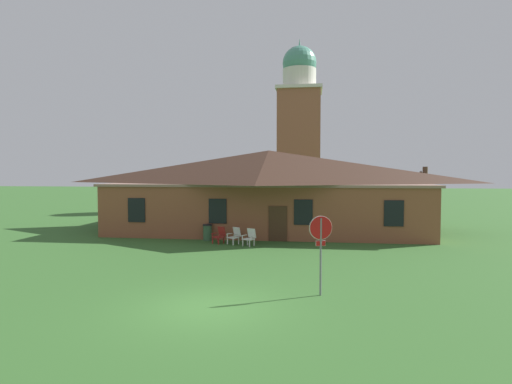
# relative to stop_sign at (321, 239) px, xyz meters

# --- Properties ---
(ground_plane) EXTENTS (200.00, 200.00, 0.00)m
(ground_plane) POSITION_rel_stop_sign_xyz_m (-3.41, -1.80, -1.89)
(ground_plane) COLOR #336028
(brick_building) EXTENTS (21.42, 10.40, 5.65)m
(brick_building) POSITION_rel_stop_sign_xyz_m (-3.41, 15.83, 0.98)
(brick_building) COLOR brown
(brick_building) RESTS_ON ground
(dome_tower) EXTENTS (5.18, 5.18, 19.44)m
(dome_tower) POSITION_rel_stop_sign_xyz_m (-1.93, 35.23, 7.00)
(dome_tower) COLOR #93563D
(dome_tower) RESTS_ON ground
(stop_sign) EXTENTS (0.76, 0.30, 2.67)m
(stop_sign) POSITION_rel_stop_sign_xyz_m (0.00, 0.00, 0.00)
(stop_sign) COLOR slate
(stop_sign) RESTS_ON ground
(lawn_chair_by_porch) EXTENTS (0.83, 0.86, 0.96)m
(lawn_chair_by_porch) POSITION_rel_stop_sign_xyz_m (-5.60, 9.63, -1.40)
(lawn_chair_by_porch) COLOR maroon
(lawn_chair_by_porch) RESTS_ON ground
(lawn_chair_near_door) EXTENTS (0.85, 0.87, 0.96)m
(lawn_chair_near_door) POSITION_rel_stop_sign_xyz_m (-4.71, 9.53, -1.40)
(lawn_chair_near_door) COLOR silver
(lawn_chair_near_door) RESTS_ON ground
(lawn_chair_left_end) EXTENTS (0.81, 0.85, 0.96)m
(lawn_chair_left_end) POSITION_rel_stop_sign_xyz_m (-3.76, 9.09, -1.40)
(lawn_chair_left_end) COLOR silver
(lawn_chair_left_end) RESTS_ON ground
(bare_tree_beside_building) EXTENTS (1.39, 1.20, 4.51)m
(bare_tree_beside_building) POSITION_rel_stop_sign_xyz_m (7.84, 18.06, 0.53)
(bare_tree_beside_building) COLOR brown
(bare_tree_beside_building) RESTS_ON ground
(trash_bin) EXTENTS (0.56, 0.56, 0.98)m
(trash_bin) POSITION_rel_stop_sign_xyz_m (-6.55, 10.53, -1.40)
(trash_bin) COLOR #335638
(trash_bin) RESTS_ON ground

